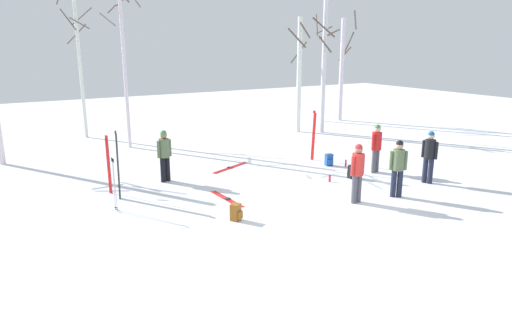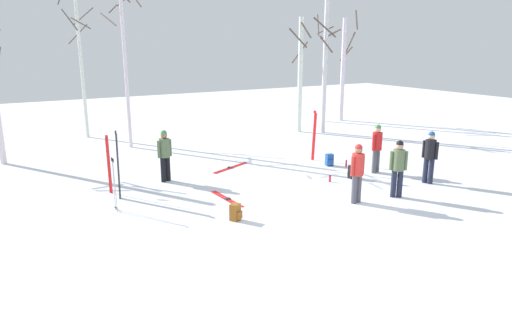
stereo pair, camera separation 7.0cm
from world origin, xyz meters
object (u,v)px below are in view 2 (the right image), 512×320
object	(u,v)px
birch_tree_4	(325,59)
birch_tree_6	(344,68)
person_4	(377,145)
backpack_0	(329,160)
ski_poles_0	(114,183)
person_2	(165,152)
ski_pair_planted_2	(314,136)
birch_tree_3	(300,73)
person_0	(357,170)
backpack_1	(235,212)
water_bottle_1	(346,164)
ski_pair_lying_0	(227,199)
ski_pair_planted_0	(118,165)
birch_tree_1	(80,53)
birch_tree_2	(125,58)
ski_pair_lying_1	(231,168)
person_1	(398,165)
backpack_2	(353,172)
ski_pair_planted_1	(109,165)
birch_tree_5	(325,62)
water_bottle_0	(330,179)

from	to	relation	value
birch_tree_4	birch_tree_6	size ratio (longest dim) A/B	1.17
person_4	backpack_0	xyz separation A→B (m)	(-0.80, 1.55, -0.77)
backpack_0	ski_poles_0	bearing A→B (deg)	-174.43
person_2	person_4	distance (m)	7.26
ski_pair_planted_2	birch_tree_3	bearing A→B (deg)	60.08
person_0	backpack_1	xyz separation A→B (m)	(-3.60, 0.54, -0.77)
water_bottle_1	ski_pair_lying_0	bearing A→B (deg)	-169.52
person_4	ski_pair_lying_0	bearing A→B (deg)	179.09
person_2	ski_pair_planted_0	xyz separation A→B (m)	(-1.73, -0.95, 0.02)
ski_pair_planted_2	birch_tree_1	xyz separation A→B (m)	(-6.74, 9.13, 3.01)
birch_tree_2	birch_tree_4	xyz separation A→B (m)	(9.39, -1.54, -0.14)
backpack_0	ski_pair_lying_1	bearing A→B (deg)	154.85
person_2	ski_pair_planted_2	distance (m)	5.92
person_1	ski_pair_planted_0	distance (m)	8.15
person_2	water_bottle_1	size ratio (longest dim) A/B	6.41
person_4	backpack_2	distance (m)	1.40
ski_pair_planted_1	backpack_2	bearing A→B (deg)	-18.38
ski_poles_0	birch_tree_1	bearing A→B (deg)	83.31
person_4	ski_pair_planted_0	xyz separation A→B (m)	(-8.47, 1.76, 0.02)
birch_tree_3	birch_tree_5	bearing A→B (deg)	31.84
person_1	birch_tree_1	bearing A→B (deg)	113.99
person_1	backpack_1	bearing A→B (deg)	171.23
birch_tree_4	birch_tree_6	distance (m)	4.22
person_0	ski_poles_0	distance (m)	6.70
backpack_0	person_0	bearing A→B (deg)	-118.49
birch_tree_4	birch_tree_6	world-z (taller)	birch_tree_4
person_2	ski_pair_lying_1	bearing A→B (deg)	8.75
person_2	water_bottle_0	size ratio (longest dim) A/B	7.50
person_4	ski_pair_lying_1	size ratio (longest dim) A/B	0.97
ski_pair_lying_0	birch_tree_1	distance (m)	12.33
person_0	water_bottle_0	xyz separation A→B (m)	(0.65, 1.95, -0.87)
ski_pair_planted_0	birch_tree_2	distance (m)	7.49
birch_tree_2	water_bottle_0	bearing A→B (deg)	-63.33
person_2	backpack_2	bearing A→B (deg)	-26.95
ski_pair_planted_1	ski_poles_0	distance (m)	1.60
water_bottle_0	ski_pair_lying_0	bearing A→B (deg)	177.41
person_4	ski_pair_planted_1	world-z (taller)	ski_pair_planted_1
person_0	person_1	size ratio (longest dim) A/B	1.00
ski_poles_0	birch_tree_2	distance (m)	8.56
person_1	ski_pair_planted_1	world-z (taller)	ski_pair_planted_1
person_2	birch_tree_2	distance (m)	6.34
ski_pair_planted_1	backpack_0	bearing A→B (deg)	-5.86
ski_poles_0	birch_tree_5	distance (m)	16.82
person_1	ski_pair_lying_1	world-z (taller)	person_1
ski_pair_lying_1	birch_tree_4	distance (m)	8.87
birch_tree_1	birch_tree_5	distance (m)	12.99
person_0	ski_pair_planted_1	bearing A→B (deg)	143.23
backpack_1	birch_tree_3	distance (m)	12.74
person_4	water_bottle_1	world-z (taller)	person_4
birch_tree_3	person_2	bearing A→B (deg)	-150.97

